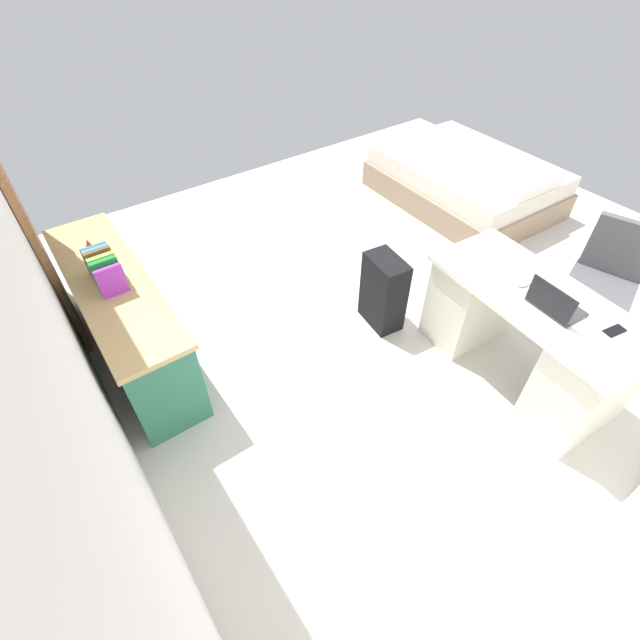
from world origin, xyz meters
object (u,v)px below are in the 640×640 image
office_chair (599,288)px  laptop (554,304)px  cell_phone_near_laptop (615,331)px  bed (465,181)px  computer_mouse (523,283)px  desk (523,335)px  credenza (125,319)px  suitcase_black (383,292)px  figurine_small (89,246)px

office_chair → laptop: 1.01m
cell_phone_near_laptop → office_chair: bearing=-52.0°
bed → computer_mouse: bearing=137.4°
desk → computer_mouse: size_ratio=14.85×
credenza → cell_phone_near_laptop: cell_phone_near_laptop is taller
desk → cell_phone_near_laptop: cell_phone_near_laptop is taller
desk → laptop: bearing=151.8°
suitcase_black → cell_phone_near_laptop: bearing=-153.5°
desk → cell_phone_near_laptop: size_ratio=10.92×
bed → credenza: bearing=91.8°
computer_mouse → figurine_small: (2.08, 2.21, 0.01)m
laptop → figurine_small: size_ratio=2.96×
credenza → cell_phone_near_laptop: (-2.27, -2.29, 0.40)m
desk → office_chair: bearing=-92.5°
desk → suitcase_black: (0.98, 0.42, -0.08)m
desk → credenza: (1.82, 2.21, -0.03)m
credenza → laptop: laptop is taller
bed → computer_mouse: 2.51m
office_chair → bed: office_chair is taller
laptop → computer_mouse: size_ratio=3.26×
desk → cell_phone_near_laptop: bearing=-170.2°
bed → figurine_small: size_ratio=17.67×
desk → suitcase_black: size_ratio=2.35×
suitcase_black → laptop: (-1.10, -0.36, 0.49)m
bed → laptop: bearing=140.2°
credenza → laptop: size_ratio=5.53×
suitcase_black → computer_mouse: 1.05m
desk → laptop: 0.43m
laptop → cell_phone_near_laptop: bearing=-156.9°
office_chair → bed: size_ratio=0.48×
suitcase_black → computer_mouse: (-0.85, -0.42, 0.46)m
office_chair → bed: bearing=-21.7°
credenza → office_chair: bearing=-121.1°
desk → office_chair: (-0.04, -0.87, 0.02)m
office_chair → suitcase_black: office_chair is taller
credenza → laptop: 2.92m
desk → laptop: (-0.12, 0.06, 0.41)m
computer_mouse → cell_phone_near_laptop: size_ratio=0.74×
computer_mouse → bed: bearing=-38.3°
office_chair → bed: (1.98, -0.79, -0.18)m
suitcase_black → computer_mouse: computer_mouse is taller
credenza → cell_phone_near_laptop: 3.24m
desk → figurine_small: 3.15m
cell_phone_near_laptop → suitcase_black: bearing=29.9°
office_chair → figurine_small: 3.83m
laptop → computer_mouse: bearing=-13.3°
computer_mouse → credenza: bearing=57.0°
credenza → suitcase_black: 1.97m
office_chair → credenza: (1.86, 3.08, -0.05)m
computer_mouse → office_chair: bearing=-97.1°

